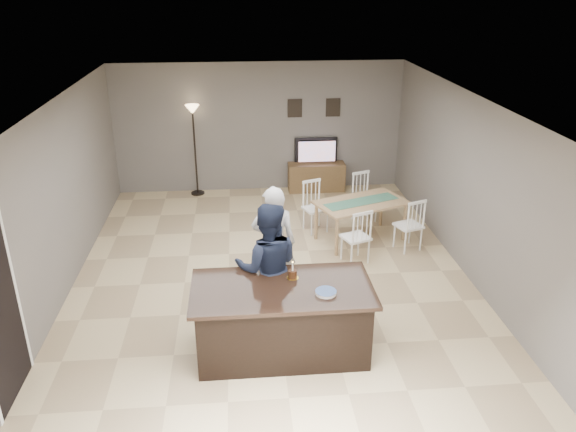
{
  "coord_description": "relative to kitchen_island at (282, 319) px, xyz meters",
  "views": [
    {
      "loc": [
        -0.46,
        -7.52,
        4.27
      ],
      "look_at": [
        0.21,
        -0.3,
        1.16
      ],
      "focal_mm": 35.0,
      "sensor_mm": 36.0,
      "label": 1
    }
  ],
  "objects": [
    {
      "name": "television",
      "position": [
        1.2,
        5.64,
        0.41
      ],
      "size": [
        0.91,
        0.12,
        0.53
      ],
      "primitive_type": "imported",
      "rotation": [
        0.0,
        0.0,
        3.14
      ],
      "color": "black",
      "rests_on": "tv_console"
    },
    {
      "name": "dining_table",
      "position": [
        1.62,
        3.05,
        0.14
      ],
      "size": [
        1.96,
        2.11,
        0.93
      ],
      "rotation": [
        0.0,
        0.0,
        0.36
      ],
      "color": "tan",
      "rests_on": "floor"
    },
    {
      "name": "tv_screen_glow",
      "position": [
        1.2,
        5.56,
        0.42
      ],
      "size": [
        0.78,
        0.0,
        0.78
      ],
      "primitive_type": "plane",
      "rotation": [
        1.57,
        0.0,
        3.14
      ],
      "color": "orange",
      "rests_on": "tv_console"
    },
    {
      "name": "birthday_cake",
      "position": [
        0.15,
        0.21,
        0.5
      ],
      "size": [
        0.15,
        0.15,
        0.22
      ],
      "color": "gold",
      "rests_on": "kitchen_island"
    },
    {
      "name": "floor_lamp",
      "position": [
        -1.34,
        5.59,
        1.02
      ],
      "size": [
        0.28,
        0.28,
        1.9
      ],
      "color": "black",
      "rests_on": "floor"
    },
    {
      "name": "tv_console",
      "position": [
        1.2,
        5.57,
        -0.15
      ],
      "size": [
        1.2,
        0.4,
        0.6
      ],
      "primitive_type": "cube",
      "color": "brown",
      "rests_on": "floor"
    },
    {
      "name": "man",
      "position": [
        -0.14,
        0.55,
        0.42
      ],
      "size": [
        0.88,
        0.71,
        1.74
      ],
      "primitive_type": "imported",
      "rotation": [
        0.0,
        0.0,
        3.09
      ],
      "color": "#181F35",
      "rests_on": "floor"
    },
    {
      "name": "plate_stack",
      "position": [
        0.49,
        -0.2,
        0.47
      ],
      "size": [
        0.25,
        0.25,
        0.04
      ],
      "color": "white",
      "rests_on": "kitchen_island"
    },
    {
      "name": "room_shell",
      "position": [
        0.0,
        1.8,
        1.22
      ],
      "size": [
        8.0,
        8.0,
        8.0
      ],
      "color": "slate",
      "rests_on": "floor"
    },
    {
      "name": "kitchen_island",
      "position": [
        0.0,
        0.0,
        0.0
      ],
      "size": [
        2.15,
        1.1,
        0.9
      ],
      "color": "black",
      "rests_on": "floor"
    },
    {
      "name": "woman",
      "position": [
        -0.01,
        1.3,
        0.39
      ],
      "size": [
        0.65,
        0.47,
        1.69
      ],
      "primitive_type": "imported",
      "rotation": [
        0.0,
        0.0,
        3.03
      ],
      "color": "silver",
      "rests_on": "floor"
    },
    {
      "name": "picture_frames",
      "position": [
        1.15,
        5.78,
        1.3
      ],
      "size": [
        1.1,
        0.02,
        0.38
      ],
      "color": "black",
      "rests_on": "room_shell"
    },
    {
      "name": "floor",
      "position": [
        0.0,
        1.8,
        -0.45
      ],
      "size": [
        8.0,
        8.0,
        0.0
      ],
      "primitive_type": "plane",
      "color": "#D0B785",
      "rests_on": "ground"
    }
  ]
}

